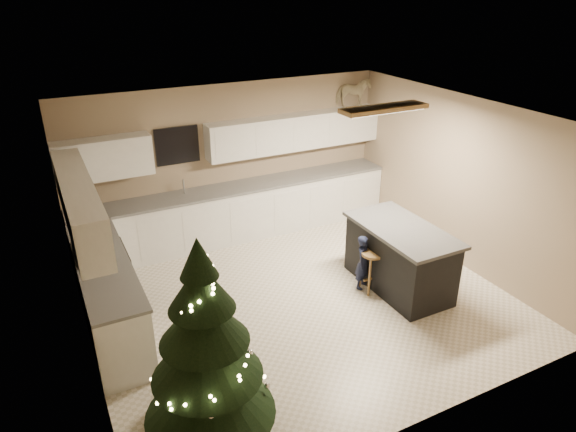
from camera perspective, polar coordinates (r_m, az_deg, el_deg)
The scene contains 8 objects.
ground_plane at distance 7.32m, azimuth 1.26°, elevation -9.23°, with size 5.50×5.50×0.00m, color beige.
room_shell at distance 6.52m, azimuth 1.57°, elevation 3.68°, with size 5.52×5.02×2.61m.
cabinetry at distance 7.99m, azimuth -10.08°, elevation -0.31°, with size 5.50×3.20×2.00m.
island at distance 7.54m, azimuth 12.29°, elevation -4.50°, with size 0.90×1.70×0.95m.
bar_stool at distance 7.38m, azimuth 9.35°, elevation -5.07°, with size 0.32×0.32×0.62m.
christmas_tree at distance 5.04m, azimuth -9.06°, elevation -15.24°, with size 1.34×1.30×2.14m.
toddler at distance 7.46m, azimuth 8.36°, elevation -5.09°, with size 0.30×0.20×0.82m, color #111C30.
rocking_horse at distance 9.43m, azimuth 7.24°, elevation 13.45°, with size 0.66×0.48×0.52m.
Camera 1 is at (-2.89, -5.34, 4.10)m, focal length 32.00 mm.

